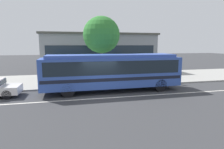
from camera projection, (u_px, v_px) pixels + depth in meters
ground_plane at (100, 95)px, 14.21m from camera, size 120.00×120.00×0.00m
sidewalk_slab at (90, 79)px, 20.49m from camera, size 60.00×8.00×0.12m
lane_stripe_center at (102, 98)px, 13.44m from camera, size 56.00×0.16×0.01m
transit_bus at (112, 70)px, 15.36m from camera, size 10.94×2.63×2.94m
pedestrian_waiting_near_sign at (155, 70)px, 19.59m from camera, size 0.37×0.37×1.67m
pedestrian_walking_along_curb at (101, 71)px, 18.58m from camera, size 0.48×0.48×1.75m
bus_stop_sign at (162, 65)px, 18.64m from camera, size 0.08×0.44×2.50m
street_tree_near_stop at (101, 35)px, 18.32m from camera, size 3.50×3.50×6.25m
station_building at (98, 53)px, 26.88m from camera, size 15.04×7.06×5.18m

